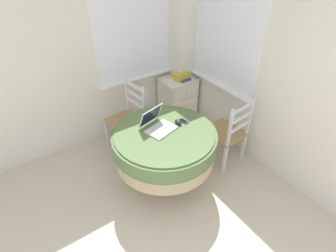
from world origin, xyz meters
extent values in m
cube|color=silver|center=(0.04, 2.85, 1.27)|extent=(4.49, 0.06, 2.55)
cube|color=white|center=(1.46, 2.82, 1.49)|extent=(1.10, 0.01, 1.42)
cube|color=white|center=(1.46, 2.79, 0.77)|extent=(1.18, 0.07, 0.02)
cube|color=white|center=(2.28, 1.99, 1.49)|extent=(0.01, 1.10, 1.42)
cube|color=white|center=(2.25, 1.99, 0.77)|extent=(0.07, 1.18, 0.02)
cube|color=silver|center=(2.15, 2.68, 1.27)|extent=(0.28, 0.28, 2.55)
cylinder|color=#4C3D2D|center=(1.07, 1.54, 0.01)|extent=(0.36, 0.36, 0.03)
cylinder|color=#4C3D2D|center=(1.07, 1.54, 0.38)|extent=(0.11, 0.11, 0.71)
cylinder|color=tan|center=(1.07, 1.54, 0.57)|extent=(1.09, 1.09, 0.34)
cylinder|color=#567042|center=(1.07, 1.54, 0.65)|extent=(1.12, 1.12, 0.17)
cylinder|color=#567042|center=(1.07, 1.54, 0.75)|extent=(1.06, 1.06, 0.02)
cube|color=silver|center=(1.06, 1.59, 0.76)|extent=(0.35, 0.29, 0.02)
cube|color=silver|center=(1.05, 1.60, 0.77)|extent=(0.29, 0.19, 0.00)
cube|color=silver|center=(1.02, 1.73, 0.87)|extent=(0.31, 0.16, 0.21)
cube|color=black|center=(1.02, 1.73, 0.88)|extent=(0.28, 0.14, 0.18)
ellipsoid|color=black|center=(1.27, 1.58, 0.78)|extent=(0.06, 0.09, 0.05)
cube|color=#2D2D33|center=(1.35, 1.58, 0.76)|extent=(0.06, 0.12, 0.01)
cube|color=black|center=(1.35, 1.58, 0.76)|extent=(0.05, 0.09, 0.00)
cube|color=#A87F51|center=(1.01, 2.41, 0.42)|extent=(0.49, 0.48, 0.02)
cube|color=silver|center=(0.80, 2.56, 0.21)|extent=(0.04, 0.04, 0.41)
cube|color=silver|center=(0.85, 2.20, 0.21)|extent=(0.04, 0.04, 0.41)
cube|color=silver|center=(1.18, 2.62, 0.21)|extent=(0.04, 0.04, 0.41)
cube|color=silver|center=(1.23, 2.25, 0.21)|extent=(0.04, 0.04, 0.41)
cube|color=silver|center=(1.18, 2.62, 0.68)|extent=(0.04, 0.04, 0.49)
cube|color=silver|center=(1.23, 2.25, 0.68)|extent=(0.04, 0.04, 0.49)
cube|color=silver|center=(1.21, 2.43, 0.87)|extent=(0.07, 0.37, 0.04)
cube|color=silver|center=(1.21, 2.43, 0.74)|extent=(0.07, 0.37, 0.04)
cube|color=silver|center=(1.21, 2.43, 0.61)|extent=(0.07, 0.37, 0.04)
cube|color=#A87F51|center=(1.93, 1.48, 0.42)|extent=(0.46, 0.48, 0.02)
cube|color=silver|center=(2.09, 1.69, 0.21)|extent=(0.04, 0.04, 0.41)
cube|color=silver|center=(1.73, 1.65, 0.21)|extent=(0.04, 0.04, 0.41)
cube|color=silver|center=(2.13, 1.30, 0.21)|extent=(0.04, 0.04, 0.41)
cube|color=silver|center=(1.76, 1.27, 0.21)|extent=(0.04, 0.04, 0.41)
cube|color=silver|center=(2.13, 1.30, 0.68)|extent=(0.04, 0.04, 0.49)
cube|color=silver|center=(1.76, 1.27, 0.68)|extent=(0.04, 0.04, 0.49)
cube|color=silver|center=(1.95, 1.29, 0.87)|extent=(0.37, 0.06, 0.04)
cube|color=silver|center=(1.95, 1.29, 0.74)|extent=(0.37, 0.06, 0.04)
cube|color=silver|center=(1.95, 1.29, 0.61)|extent=(0.37, 0.06, 0.04)
cube|color=silver|center=(2.01, 2.58, 0.34)|extent=(0.48, 0.41, 0.68)
cube|color=silver|center=(2.01, 2.58, 0.69)|extent=(0.50, 0.44, 0.02)
cube|color=white|center=(2.01, 2.36, 0.57)|extent=(0.42, 0.01, 0.19)
sphere|color=olive|center=(2.01, 2.36, 0.57)|extent=(0.02, 0.02, 0.02)
cube|color=white|center=(2.01, 2.36, 0.34)|extent=(0.42, 0.01, 0.19)
sphere|color=olive|center=(2.01, 2.36, 0.34)|extent=(0.02, 0.02, 0.02)
cube|color=white|center=(2.01, 2.36, 0.11)|extent=(0.42, 0.01, 0.19)
sphere|color=olive|center=(2.01, 2.36, 0.11)|extent=(0.02, 0.02, 0.02)
cube|color=gold|center=(2.03, 2.54, 0.75)|extent=(0.21, 0.16, 0.10)
cube|color=#33478C|center=(2.05, 2.52, 0.71)|extent=(0.17, 0.20, 0.02)
camera|label=1|loc=(-0.13, -0.27, 2.41)|focal=28.00mm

